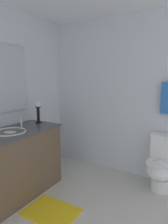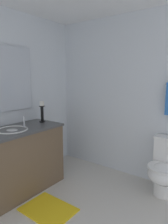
{
  "view_description": "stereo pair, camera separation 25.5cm",
  "coord_description": "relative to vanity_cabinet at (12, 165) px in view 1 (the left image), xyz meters",
  "views": [
    {
      "loc": [
        0.87,
        -1.68,
        1.54
      ],
      "look_at": [
        -0.42,
        0.48,
        1.1
      ],
      "focal_mm": 32.33,
      "sensor_mm": 36.0,
      "label": 1
    },
    {
      "loc": [
        1.08,
        -1.54,
        1.54
      ],
      "look_at": [
        -0.42,
        0.48,
        1.1
      ],
      "focal_mm": 32.33,
      "sensor_mm": 36.0,
      "label": 2
    }
  ],
  "objects": [
    {
      "name": "candle_holder_tall",
      "position": [
        -0.05,
        0.55,
        0.6
      ],
      "size": [
        0.09,
        0.09,
        0.31
      ],
      "color": "black",
      "rests_on": "vanity_cabinet"
    },
    {
      "name": "sink_basin",
      "position": [
        -0.0,
        0.0,
        0.4
      ],
      "size": [
        0.4,
        0.4,
        0.24
      ],
      "color": "white",
      "rests_on": "vanity_cabinet"
    },
    {
      "name": "vanity_cabinet",
      "position": [
        0.0,
        0.0,
        0.0
      ],
      "size": [
        0.58,
        1.34,
        0.87
      ],
      "color": "brown",
      "rests_on": "ground"
    },
    {
      "name": "toilet",
      "position": [
        1.61,
        1.14,
        -0.07
      ],
      "size": [
        0.39,
        0.54,
        0.75
      ],
      "color": "white",
      "rests_on": "ground"
    },
    {
      "name": "towel_near_vanity",
      "position": [
        1.58,
        1.34,
        0.81
      ],
      "size": [
        0.14,
        0.03,
        0.43
      ],
      "primitive_type": "cube",
      "color": "blue",
      "rests_on": "towel_bar"
    },
    {
      "name": "bath_mat",
      "position": [
        0.62,
        0.0,
        -0.43
      ],
      "size": [
        0.6,
        0.44,
        0.02
      ],
      "primitive_type": "cube",
      "color": "yellow",
      "rests_on": "ground"
    },
    {
      "name": "wall_back",
      "position": [
        1.15,
        1.42,
        0.79
      ],
      "size": [
        2.94,
        0.04,
        2.45
      ],
      "primitive_type": "cube",
      "color": "silver",
      "rests_on": "ground"
    }
  ]
}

